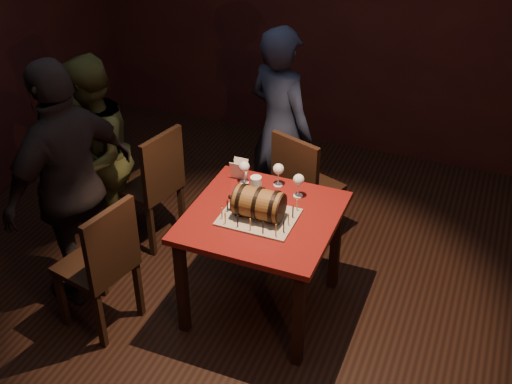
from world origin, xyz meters
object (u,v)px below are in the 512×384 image
pint_of_ale (256,188)px  person_back (280,129)px  wine_glass_right (299,181)px  wine_glass_mid (278,170)px  person_left_front (71,185)px  wine_glass_left (244,168)px  pub_table (262,229)px  chair_left_rear (154,181)px  barrel_cake (259,203)px  person_left_rear (94,156)px  chair_left_front (103,261)px  chair_back (303,184)px

pint_of_ale → person_back: size_ratio=0.09×
pint_of_ale → wine_glass_right: bearing=24.8°
wine_glass_mid → person_left_front: 1.31m
wine_glass_mid → pint_of_ale: size_ratio=1.07×
wine_glass_left → pub_table: bearing=-50.2°
wine_glass_mid → chair_left_rear: 1.03m
barrel_cake → pint_of_ale: (-0.10, 0.20, -0.03)m
wine_glass_right → pint_of_ale: 0.27m
wine_glass_left → pint_of_ale: bearing=-43.8°
wine_glass_mid → chair_left_rear: bearing=177.1°
wine_glass_left → person_left_rear: person_left_rear is taller
person_left_rear → pub_table: bearing=59.0°
pint_of_ale → person_left_front: person_left_front is taller
pint_of_ale → chair_left_front: bearing=-137.0°
barrel_cake → person_back: bearing=103.3°
wine_glass_mid → chair_back: chair_back is taller
wine_glass_left → person_back: person_back is taller
chair_back → person_left_front: person_left_front is taller
wine_glass_right → person_left_rear: person_left_rear is taller
wine_glass_left → person_left_rear: bearing=-178.0°
person_left_front → pub_table: bearing=116.5°
chair_left_front → person_left_front: 0.53m
pub_table → barrel_cake: bearing=-101.3°
barrel_cake → chair_left_front: size_ratio=0.37×
wine_glass_right → chair_back: 0.61m
pub_table → person_left_rear: (-1.39, 0.25, 0.09)m
barrel_cake → chair_left_rear: bearing=156.2°
chair_back → chair_left_rear: 1.08m
person_left_rear → pint_of_ale: bearing=65.3°
barrel_cake → wine_glass_mid: barrel_cake is taller
pub_table → person_left_front: bearing=-166.9°
wine_glass_mid → person_back: person_back is taller
pint_of_ale → person_back: bearing=99.9°
wine_glass_mid → pint_of_ale: bearing=-113.6°
wine_glass_right → chair_left_rear: size_ratio=0.17×
wine_glass_right → person_back: bearing=117.9°
wine_glass_left → pint_of_ale: wine_glass_left is taller
wine_glass_left → chair_left_rear: (-0.76, 0.11, -0.35)m
chair_left_rear → person_back: 1.00m
chair_back → person_left_front: 1.61m
chair_left_front → barrel_cake: bearing=29.9°
barrel_cake → pub_table: bearing=78.7°
chair_left_rear → person_left_rear: bearing=-159.4°
chair_back → person_left_rear: (-1.40, -0.51, 0.21)m
barrel_cake → person_left_front: 1.20m
person_left_front → wine_glass_left: bearing=134.5°
pint_of_ale → person_left_rear: person_left_rear is taller
wine_glass_left → person_back: bearing=91.2°
pub_table → person_left_rear: size_ratio=0.62×
pub_table → chair_back: 0.77m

